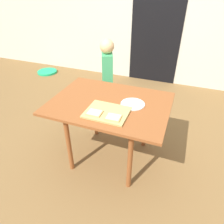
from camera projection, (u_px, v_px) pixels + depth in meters
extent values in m
plane|color=brown|center=(110.00, 155.00, 2.38)|extent=(16.00, 16.00, 0.00)
cube|color=beige|center=(160.00, 5.00, 3.49)|extent=(8.00, 0.20, 2.70)
cube|color=black|center=(156.00, 28.00, 3.60)|extent=(0.90, 0.02, 2.00)
cube|color=brown|center=(110.00, 103.00, 1.99)|extent=(1.15, 0.85, 0.03)
cylinder|color=brown|center=(69.00, 144.00, 2.03)|extent=(0.05, 0.05, 0.70)
cylinder|color=brown|center=(130.00, 161.00, 1.84)|extent=(0.05, 0.05, 0.70)
cylinder|color=brown|center=(95.00, 111.00, 2.53)|extent=(0.05, 0.05, 0.70)
cylinder|color=brown|center=(146.00, 122.00, 2.34)|extent=(0.05, 0.05, 0.70)
cube|color=tan|center=(107.00, 112.00, 1.82)|extent=(0.38, 0.31, 0.02)
cube|color=#E5A865|center=(113.00, 117.00, 1.72)|extent=(0.13, 0.11, 0.01)
cube|color=#FBDCA0|center=(113.00, 117.00, 1.72)|extent=(0.12, 0.10, 0.00)
cube|color=#E5A865|center=(94.00, 113.00, 1.78)|extent=(0.13, 0.11, 0.01)
cube|color=#FBDCA0|center=(94.00, 112.00, 1.78)|extent=(0.12, 0.10, 0.00)
cylinder|color=silver|center=(133.00, 104.00, 1.94)|extent=(0.23, 0.23, 0.01)
cylinder|color=navy|center=(108.00, 96.00, 3.03)|extent=(0.09, 0.09, 0.54)
cylinder|color=navy|center=(108.00, 101.00, 2.91)|extent=(0.09, 0.09, 0.54)
cube|color=#3FA566|center=(107.00, 68.00, 2.71)|extent=(0.22, 0.28, 0.39)
sphere|color=#E5B97F|center=(107.00, 46.00, 2.56)|extent=(0.18, 0.18, 0.18)
cylinder|color=#1EB573|center=(47.00, 72.00, 4.46)|extent=(0.41, 0.41, 0.04)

